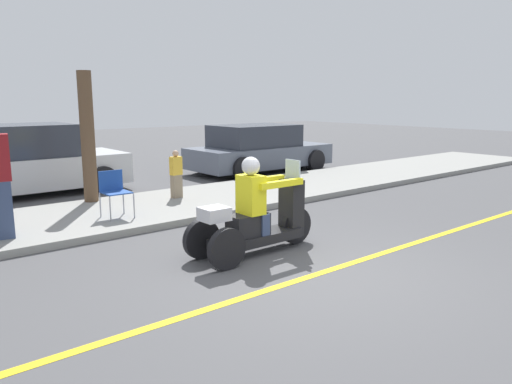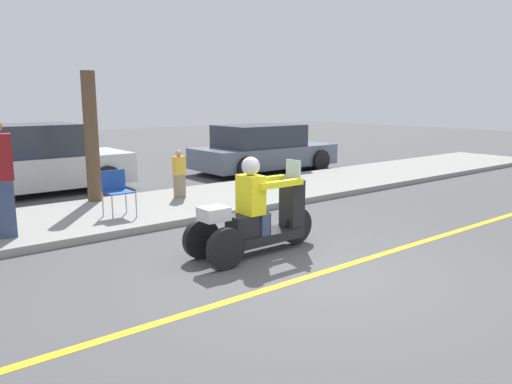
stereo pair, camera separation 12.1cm
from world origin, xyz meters
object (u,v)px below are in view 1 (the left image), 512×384
at_px(spectator_far_back, 176,175).
at_px(parked_car_lot_center, 258,150).
at_px(motorcycle_trike, 256,219).
at_px(tree_trunk, 88,137).
at_px(folding_chair_curbside, 114,189).
at_px(parked_car_lot_right, 23,162).

bearing_deg(spectator_far_back, parked_car_lot_center, 29.46).
bearing_deg(motorcycle_trike, parked_car_lot_center, 50.00).
relative_size(motorcycle_trike, spectator_far_back, 2.07).
xyz_separation_m(motorcycle_trike, tree_trunk, (-0.63, 4.56, 0.92)).
relative_size(parked_car_lot_center, tree_trunk, 1.68).
distance_m(motorcycle_trike, tree_trunk, 4.70).
bearing_deg(parked_car_lot_center, spectator_far_back, -150.54).
bearing_deg(tree_trunk, motorcycle_trike, -82.11).
relative_size(spectator_far_back, folding_chair_curbside, 1.23).
height_order(spectator_far_back, folding_chair_curbside, spectator_far_back).
bearing_deg(tree_trunk, parked_car_lot_right, 107.09).
relative_size(spectator_far_back, parked_car_lot_center, 0.23).
xyz_separation_m(folding_chair_curbside, parked_car_lot_center, (6.01, 3.20, 0.05)).
distance_m(parked_car_lot_center, parked_car_lot_right, 6.55).
distance_m(motorcycle_trike, spectator_far_back, 3.89).
distance_m(folding_chair_curbside, parked_car_lot_center, 6.81).
distance_m(spectator_far_back, parked_car_lot_center, 4.91).
bearing_deg(tree_trunk, spectator_far_back, -26.90).
bearing_deg(tree_trunk, folding_chair_curbside, -96.67).
xyz_separation_m(spectator_far_back, parked_car_lot_center, (4.28, 2.42, 0.07)).
height_order(spectator_far_back, parked_car_lot_center, parked_car_lot_center).
bearing_deg(parked_car_lot_right, parked_car_lot_center, -5.38).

